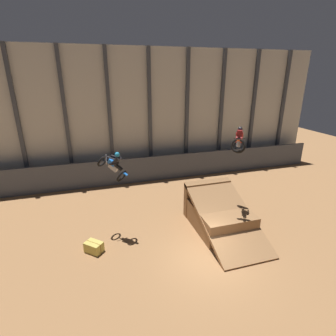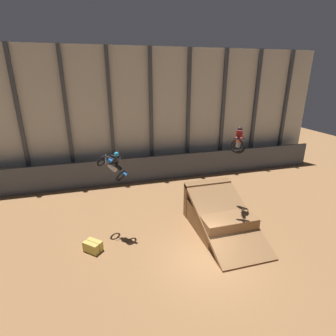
{
  "view_description": "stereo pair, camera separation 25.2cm",
  "coord_description": "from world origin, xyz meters",
  "px_view_note": "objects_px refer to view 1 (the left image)",
  "views": [
    {
      "loc": [
        -5.07,
        -9.79,
        8.88
      ],
      "look_at": [
        -0.46,
        5.38,
        3.13
      ],
      "focal_mm": 28.0,
      "sensor_mm": 36.0,
      "label": 1
    },
    {
      "loc": [
        -4.83,
        -9.86,
        8.88
      ],
      "look_at": [
        -0.46,
        5.38,
        3.13
      ],
      "focal_mm": 28.0,
      "sensor_mm": 36.0,
      "label": 2
    }
  ],
  "objects_px": {
    "rider_bike_left_air": "(113,165)",
    "hay_bale_trackside": "(94,247)",
    "dirt_ramp": "(218,213)",
    "rider_bike_right_air": "(239,142)"
  },
  "relations": [
    {
      "from": "rider_bike_right_air",
      "to": "dirt_ramp",
      "type": "bearing_deg",
      "value": 177.37
    },
    {
      "from": "dirt_ramp",
      "to": "rider_bike_left_air",
      "type": "bearing_deg",
      "value": 171.59
    },
    {
      "from": "hay_bale_trackside",
      "to": "rider_bike_right_air",
      "type": "bearing_deg",
      "value": -0.4
    },
    {
      "from": "dirt_ramp",
      "to": "rider_bike_right_air",
      "type": "bearing_deg",
      "value": -37.37
    },
    {
      "from": "dirt_ramp",
      "to": "rider_bike_left_air",
      "type": "height_order",
      "value": "rider_bike_left_air"
    },
    {
      "from": "dirt_ramp",
      "to": "hay_bale_trackside",
      "type": "relative_size",
      "value": 5.35
    },
    {
      "from": "dirt_ramp",
      "to": "rider_bike_left_air",
      "type": "xyz_separation_m",
      "value": [
        -5.97,
        0.88,
        3.43
      ]
    },
    {
      "from": "rider_bike_left_air",
      "to": "rider_bike_right_air",
      "type": "relative_size",
      "value": 0.96
    },
    {
      "from": "rider_bike_left_air",
      "to": "hay_bale_trackside",
      "type": "relative_size",
      "value": 1.6
    },
    {
      "from": "rider_bike_left_air",
      "to": "dirt_ramp",
      "type": "bearing_deg",
      "value": -54.05
    }
  ]
}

